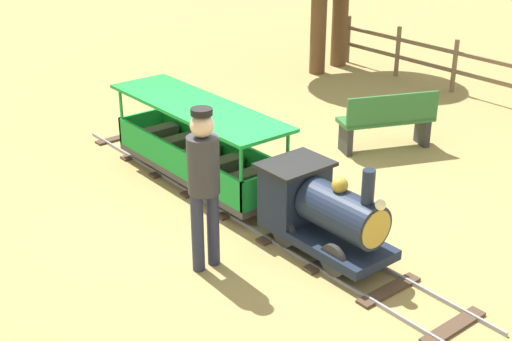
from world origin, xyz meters
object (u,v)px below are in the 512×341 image
locomotive (321,209)px  park_bench (387,121)px  passenger_car (198,152)px  conductor_person (204,177)px

locomotive → park_bench: locomotive is taller
locomotive → passenger_car: bearing=-90.0°
passenger_car → conductor_person: bearing=57.2°
locomotive → park_bench: bearing=-151.6°
passenger_car → conductor_person: size_ratio=1.67×
passenger_car → park_bench: passenger_car is taller
passenger_car → locomotive: bearing=90.0°
passenger_car → conductor_person: 2.00m
passenger_car → park_bench: size_ratio=2.00×
conductor_person → passenger_car: bearing=-122.8°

